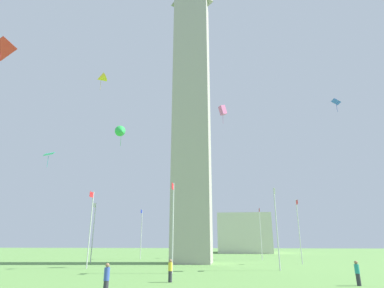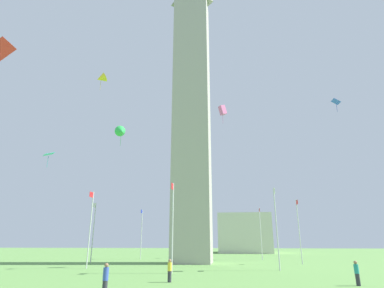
{
  "view_description": "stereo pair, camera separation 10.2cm",
  "coord_description": "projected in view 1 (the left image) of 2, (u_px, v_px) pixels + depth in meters",
  "views": [
    {
      "loc": [
        48.01,
        6.11,
        2.9
      ],
      "look_at": [
        0.0,
        0.0,
        18.29
      ],
      "focal_mm": 29.06,
      "sensor_mm": 36.0,
      "label": 1
    },
    {
      "loc": [
        48.0,
        6.21,
        2.9
      ],
      "look_at": [
        0.0,
        0.0,
        18.29
      ],
      "focal_mm": 29.06,
      "sensor_mm": 36.0,
      "label": 2
    }
  ],
  "objects": [
    {
      "name": "flagpole_se",
      "position": [
        260.0,
        231.0,
        55.77
      ],
      "size": [
        1.12,
        0.14,
        8.99
      ],
      "color": "silver",
      "rests_on": "ground"
    },
    {
      "name": "flagpole_e",
      "position": [
        299.0,
        228.0,
        44.8
      ],
      "size": [
        1.12,
        0.14,
        8.99
      ],
      "color": "silver",
      "rests_on": "ground"
    },
    {
      "name": "kite_pink_box",
      "position": [
        223.0,
        110.0,
        44.32
      ],
      "size": [
        1.24,
        1.32,
        2.78
      ],
      "color": "pink"
    },
    {
      "name": "person_blue_shirt",
      "position": [
        106.0,
        279.0,
        17.93
      ],
      "size": [
        0.32,
        0.32,
        1.75
      ],
      "rotation": [
        0.0,
        0.0,
        3.25
      ],
      "color": "#2D2D38",
      "rests_on": "ground"
    },
    {
      "name": "flagpole_w",
      "position": [
        93.0,
        229.0,
        48.55
      ],
      "size": [
        1.12,
        0.14,
        8.99
      ],
      "color": "silver",
      "rests_on": "ground"
    },
    {
      "name": "kite_red_diamond",
      "position": [
        2.0,
        50.0,
        20.82
      ],
      "size": [
        1.44,
        1.14,
        2.45
      ],
      "color": "red"
    },
    {
      "name": "flagpole_n",
      "position": [
        173.0,
        222.0,
        31.95
      ],
      "size": [
        1.12,
        0.14,
        8.99
      ],
      "color": "silver",
      "rests_on": "ground"
    },
    {
      "name": "kite_green_delta",
      "position": [
        121.0,
        131.0,
        41.38
      ],
      "size": [
        2.29,
        2.23,
        2.96
      ],
      "color": "green"
    },
    {
      "name": "kite_yellow_delta",
      "position": [
        101.0,
        78.0,
        46.85
      ],
      "size": [
        2.0,
        2.19,
        2.86
      ],
      "color": "yellow"
    },
    {
      "name": "flagpole_nw",
      "position": [
        90.0,
        225.0,
        37.59
      ],
      "size": [
        1.12,
        0.14,
        8.99
      ],
      "color": "silver",
      "rests_on": "ground"
    },
    {
      "name": "person_yellow_shirt",
      "position": [
        170.0,
        271.0,
        23.95
      ],
      "size": [
        0.32,
        0.32,
        1.66
      ],
      "rotation": [
        0.0,
        0.0,
        -3.15
      ],
      "color": "#2D2D38",
      "rests_on": "ground"
    },
    {
      "name": "flagpole_ne",
      "position": [
        277.0,
        224.0,
        34.93
      ],
      "size": [
        1.12,
        0.14,
        8.99
      ],
      "color": "silver",
      "rests_on": "ground"
    },
    {
      "name": "flagpole_sw",
      "position": [
        141.0,
        231.0,
        58.42
      ],
      "size": [
        1.12,
        0.14,
        8.99
      ],
      "color": "silver",
      "rests_on": "ground"
    },
    {
      "name": "kite_blue_diamond",
      "position": [
        336.0,
        102.0,
        38.84
      ],
      "size": [
        1.06,
        0.94,
        1.63
      ],
      "color": "blue"
    },
    {
      "name": "distant_building",
      "position": [
        244.0,
        234.0,
        95.23
      ],
      "size": [
        21.32,
        14.96,
        10.99
      ],
      "color": "beige",
      "rests_on": "ground"
    },
    {
      "name": "flagpole_s",
      "position": [
        202.0,
        232.0,
        61.41
      ],
      "size": [
        1.12,
        0.14,
        8.99
      ],
      "color": "silver",
      "rests_on": "ground"
    },
    {
      "name": "obelisk_monument",
      "position": [
        192.0,
        99.0,
        53.25
      ],
      "size": [
        5.81,
        5.81,
        52.85
      ],
      "color": "#A8A399",
      "rests_on": "ground"
    },
    {
      "name": "kite_cyan_diamond",
      "position": [
        49.0,
        155.0,
        36.98
      ],
      "size": [
        1.58,
        1.58,
        1.82
      ],
      "color": "#33C6D1"
    },
    {
      "name": "person_teal_shirt",
      "position": [
        358.0,
        273.0,
        22.01
      ],
      "size": [
        0.32,
        0.32,
        1.66
      ],
      "rotation": [
        0.0,
        0.0,
        -3.16
      ],
      "color": "#2D2D38",
      "rests_on": "ground"
    },
    {
      "name": "ground_plane",
      "position": [
        192.0,
        263.0,
        45.25
      ],
      "size": [
        260.0,
        260.0,
        0.0
      ],
      "primitive_type": "plane",
      "color": "#609347"
    }
  ]
}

